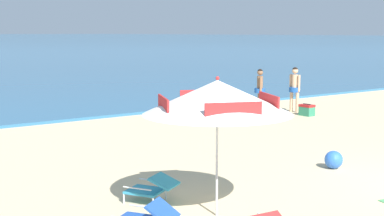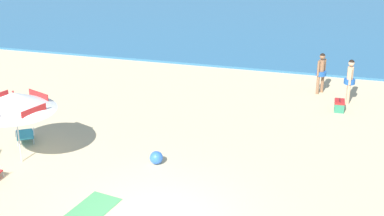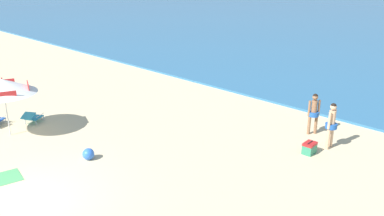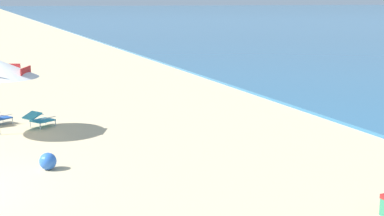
% 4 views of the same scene
% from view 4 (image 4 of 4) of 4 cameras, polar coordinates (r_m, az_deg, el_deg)
% --- Properties ---
extents(lounge_chair_beside_umbrella, '(0.90, 1.01, 0.51)m').
position_cam_4_polar(lounge_chair_beside_umbrella, '(17.39, -15.57, -1.08)').
color(lounge_chair_beside_umbrella, teal).
rests_on(lounge_chair_beside_umbrella, ground).
extents(beach_ball, '(0.40, 0.40, 0.40)m').
position_cam_4_polar(beach_ball, '(13.07, -14.71, -5.35)').
color(beach_ball, blue).
rests_on(beach_ball, ground).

